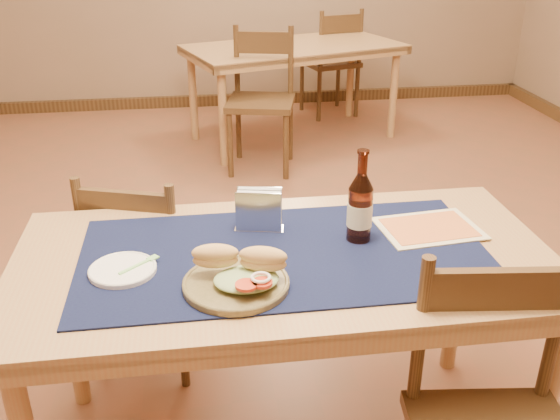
{
  "coord_description": "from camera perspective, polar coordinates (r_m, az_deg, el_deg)",
  "views": [
    {
      "loc": [
        -0.24,
        -2.39,
        1.66
      ],
      "look_at": [
        0.0,
        -0.7,
        0.85
      ],
      "focal_mm": 40.0,
      "sensor_mm": 36.0,
      "label": 1
    }
  ],
  "objects": [
    {
      "name": "main_table",
      "position": [
        1.89,
        0.43,
        -6.29
      ],
      "size": [
        1.6,
        0.8,
        0.75
      ],
      "color": "#A37D4D",
      "rests_on": "ground"
    },
    {
      "name": "placemat",
      "position": [
        1.85,
        0.44,
        -4.04
      ],
      "size": [
        1.2,
        0.6,
        0.01
      ],
      "primitive_type": "cube",
      "color": "black",
      "rests_on": "main_table"
    },
    {
      "name": "baseboard",
      "position": [
        2.89,
        -1.98,
        -8.43
      ],
      "size": [
        6.0,
        7.0,
        0.1
      ],
      "color": "#4D341B",
      "rests_on": "ground"
    },
    {
      "name": "back_table",
      "position": [
        4.97,
        1.3,
        13.93
      ],
      "size": [
        1.79,
        1.27,
        0.75
      ],
      "color": "#A37D4D",
      "rests_on": "ground"
    },
    {
      "name": "chair_main_far",
      "position": [
        2.45,
        -12.04,
        -5.01
      ],
      "size": [
        0.5,
        0.5,
        0.85
      ],
      "color": "#4D341B",
      "rests_on": "ground"
    },
    {
      "name": "chair_back_near",
      "position": [
        4.41,
        -1.71,
        10.23
      ],
      "size": [
        0.54,
        0.54,
        0.97
      ],
      "color": "#4D341B",
      "rests_on": "ground"
    },
    {
      "name": "chair_back_far",
      "position": [
        5.67,
        4.78,
        13.45
      ],
      "size": [
        0.53,
        0.53,
        0.94
      ],
      "color": "#4D341B",
      "rests_on": "ground"
    },
    {
      "name": "sandwich_plate",
      "position": [
        1.68,
        -3.76,
        -6.09
      ],
      "size": [
        0.29,
        0.29,
        0.11
      ],
      "color": "brown",
      "rests_on": "placemat"
    },
    {
      "name": "side_plate",
      "position": [
        1.8,
        -14.2,
        -5.27
      ],
      "size": [
        0.19,
        0.19,
        0.02
      ],
      "color": "white",
      "rests_on": "placemat"
    },
    {
      "name": "fork",
      "position": [
        1.81,
        -12.53,
        -4.77
      ],
      "size": [
        0.11,
        0.1,
        0.0
      ],
      "color": "#8DDF7A",
      "rests_on": "side_plate"
    },
    {
      "name": "beer_bottle",
      "position": [
        1.89,
        7.33,
        0.23
      ],
      "size": [
        0.08,
        0.08,
        0.29
      ],
      "color": "#481A0D",
      "rests_on": "placemat"
    },
    {
      "name": "napkin_holder",
      "position": [
        1.96,
        -1.94,
        -0.1
      ],
      "size": [
        0.16,
        0.08,
        0.14
      ],
      "color": "silver",
      "rests_on": "placemat"
    },
    {
      "name": "menu_card",
      "position": [
        2.04,
        13.46,
        -1.61
      ],
      "size": [
        0.33,
        0.26,
        0.01
      ],
      "color": "beige",
      "rests_on": "placemat"
    }
  ]
}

